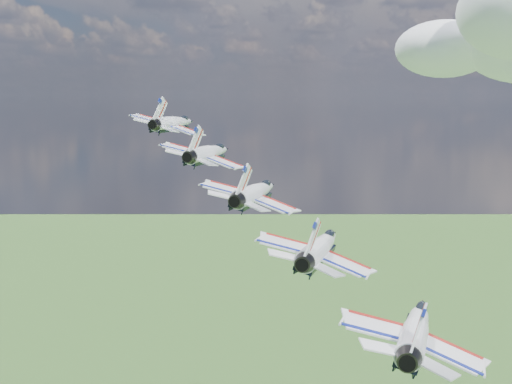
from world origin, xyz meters
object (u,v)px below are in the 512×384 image
(jet_1, at_px, (209,153))
(jet_4, at_px, (416,328))
(jet_2, at_px, (256,192))
(jet_0, at_px, (174,123))
(jet_3, at_px, (321,247))

(jet_1, relative_size, jet_4, 1.00)
(jet_1, height_order, jet_2, jet_1)
(jet_1, distance_m, jet_4, 39.28)
(jet_0, xyz_separation_m, jet_3, (26.34, -27.82, -8.69))
(jet_2, xyz_separation_m, jet_3, (8.78, -9.27, -2.90))
(jet_4, bearing_deg, jet_1, 131.11)
(jet_0, xyz_separation_m, jet_2, (17.56, -18.54, -5.80))
(jet_1, distance_m, jet_3, 26.19)
(jet_0, distance_m, jet_2, 26.19)
(jet_1, xyz_separation_m, jet_3, (17.56, -18.54, -5.80))
(jet_3, bearing_deg, jet_0, 131.11)
(jet_0, height_order, jet_1, jet_0)
(jet_1, distance_m, jet_2, 13.09)
(jet_3, height_order, jet_4, jet_3)
(jet_1, height_order, jet_4, jet_1)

